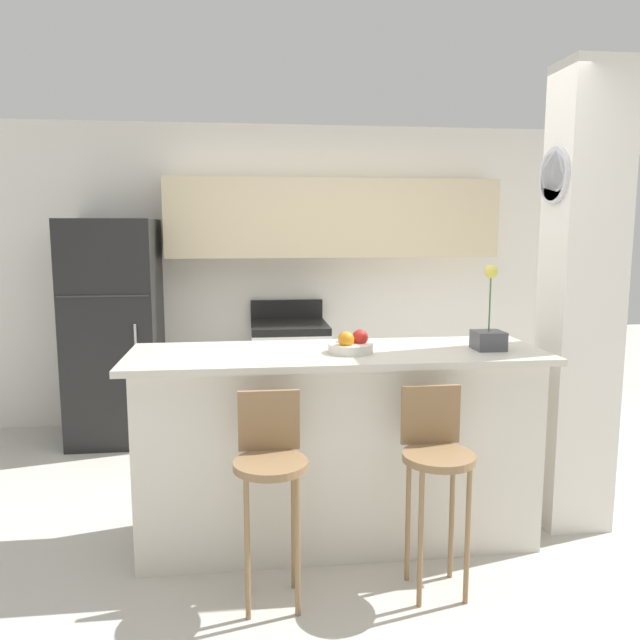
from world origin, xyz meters
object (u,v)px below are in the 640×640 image
object	(u,v)px
refrigerator	(115,331)
orchid_vase	(489,332)
bar_stool_left	(270,467)
fruit_bowl	(351,345)
bar_stool_right	(436,460)
stove_range	(290,376)

from	to	relation	value
refrigerator	orchid_vase	world-z (taller)	refrigerator
bar_stool_left	orchid_vase	distance (m)	1.37
refrigerator	fruit_bowl	world-z (taller)	refrigerator
bar_stool_right	fruit_bowl	size ratio (longest dim) A/B	4.04
stove_range	bar_stool_left	distance (m)	2.43
refrigerator	fruit_bowl	distance (m)	2.47
bar_stool_right	bar_stool_left	bearing A→B (deg)	180.00
bar_stool_left	stove_range	bearing A→B (deg)	83.92
bar_stool_left	fruit_bowl	world-z (taller)	fruit_bowl
stove_range	fruit_bowl	distance (m)	2.04
orchid_vase	bar_stool_left	bearing A→B (deg)	-158.11
refrigerator	orchid_vase	bearing A→B (deg)	-39.33
stove_range	bar_stool_right	size ratio (longest dim) A/B	1.12
stove_range	bar_stool_right	distance (m)	2.47
bar_stool_left	fruit_bowl	distance (m)	0.79
fruit_bowl	refrigerator	bearing A→B (deg)	129.70
bar_stool_left	bar_stool_right	distance (m)	0.76
bar_stool_left	bar_stool_right	world-z (taller)	same
refrigerator	bar_stool_left	distance (m)	2.64
stove_range	bar_stool_left	size ratio (longest dim) A/B	1.12
stove_range	orchid_vase	bearing A→B (deg)	-64.44
bar_stool_left	orchid_vase	world-z (taller)	orchid_vase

